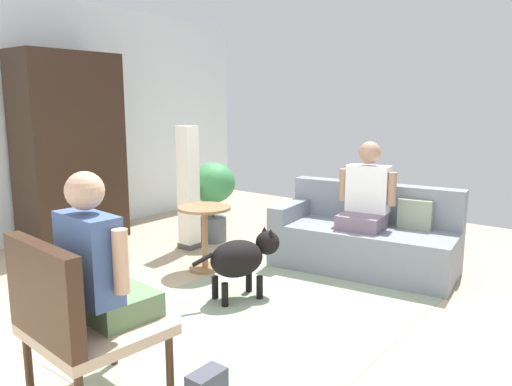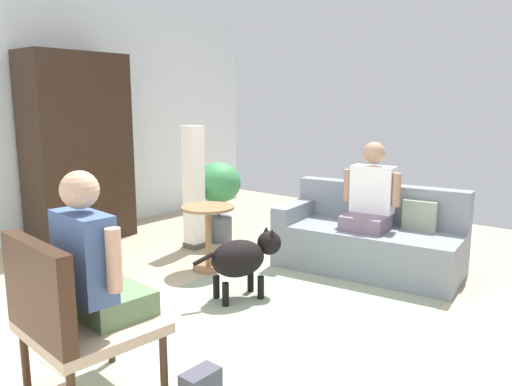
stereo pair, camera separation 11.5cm
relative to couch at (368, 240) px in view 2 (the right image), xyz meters
The scene contains 13 objects.
ground_plane 1.45m from the couch, behind, with size 7.96×7.96×0.00m, color tan.
back_wall 3.96m from the couch, 111.76° to the left, with size 6.61×0.12×2.84m, color silver.
area_rug 1.46m from the couch, behind, with size 3.12×1.96×0.01m, color gray.
couch is the anchor object (origin of this frame).
armchair 3.13m from the couch, behind, with size 0.68×0.72×0.96m.
person_on_couch 0.46m from the couch, 144.05° to the right, with size 0.50×0.56×0.83m.
person_on_armchair 3.00m from the couch, behind, with size 0.45×0.56×0.83m.
round_end_table 1.58m from the couch, 130.98° to the left, with size 0.52×0.52×0.64m.
dog 1.43m from the couch, 162.08° to the left, with size 0.76×0.46×0.58m.
potted_plant 1.87m from the couch, 96.83° to the left, with size 0.53×0.53×0.94m.
column_lamp 1.98m from the couch, 107.99° to the left, with size 0.20×0.20×1.38m.
armoire_cabinet 3.45m from the couch, 111.62° to the left, with size 1.16×0.56×2.18m, color black.
handbag 2.65m from the couch, behind, with size 0.22×0.13×0.17m, color #3F3F4C.
Camera 2 is at (-2.97, -2.38, 1.64)m, focal length 35.22 mm.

